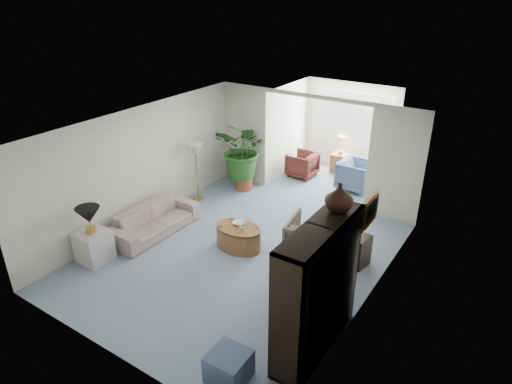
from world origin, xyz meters
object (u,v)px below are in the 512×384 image
Objects in this scene: sunroom_chair_maroon at (302,164)px; sofa at (154,220)px; coffee_bowl at (239,223)px; coffee_cup at (241,229)px; cabinet_urn at (339,198)px; framed_picture at (371,211)px; plant_pot at (244,183)px; sunroom_table at (340,164)px; table_lamp at (88,215)px; entertainment_cabinet at (317,289)px; wingback_chair at (313,240)px; coffee_table at (238,237)px; ottoman at (229,366)px; floor_lamp at (195,150)px; sunroom_chair_blue at (356,175)px; end_table at (94,246)px; side_table_dark at (354,249)px.

sofa is at bearing -13.82° from sunroom_chair_maroon.
coffee_bowl is 3.79m from sunroom_chair_maroon.
coffee_cup is 2.94m from cabinet_urn.
framed_picture reaches higher than plant_pot.
cabinet_urn reaches higher than sunroom_table.
entertainment_cabinet is at bearing 3.84° from table_lamp.
cabinet_urn is at bearing 115.60° from wingback_chair.
coffee_table is at bearing 10.47° from sunroom_chair_maroon.
entertainment_cabinet is at bearing 60.39° from ottoman.
wingback_chair is at bearing -73.62° from sofa.
floor_lamp is 0.90× the size of plant_pot.
table_lamp is 1.86× the size of coffee_bowl.
coffee_table is 2.41× the size of cabinet_urn.
entertainment_cabinet is 3.65× the size of sunroom_table.
wingback_chair reaches higher than plant_pot.
sunroom_table is (-1.64, 7.27, 0.07)m from ottoman.
sunroom_chair_maroon is (-3.05, 4.87, -1.82)m from cabinet_urn.
coffee_bowl is at bearing -29.24° from floor_lamp.
coffee_cup is 4.01m from sunroom_chair_blue.
ottoman is at bearing 21.09° from sunroom_chair_maroon.
sofa is at bearing -110.44° from sunroom_table.
entertainment_cabinet is at bearing -31.67° from floor_lamp.
coffee_bowl is at bearing 44.86° from end_table.
ottoman is (-0.34, -3.41, -0.10)m from side_table_dark.
end_table is 1.35× the size of table_lamp.
sofa is 1.01× the size of entertainment_cabinet.
side_table_dark is at bearing -23.98° from plant_pot.
sunroom_chair_maroon is (1.14, 4.31, 0.04)m from sofa.
ottoman is (1.80, -2.78, -0.28)m from coffee_bowl.
sunroom_chair_maroon is at bearing 122.04° from cabinet_urn.
coffee_table is 1.59× the size of side_table_dark.
ottoman is (3.73, -0.86, -0.74)m from table_lamp.
cabinet_urn is (4.45, -2.24, 0.89)m from floor_lamp.
sofa is at bearing 6.43° from wingback_chair.
framed_picture reaches higher than table_lamp.
sunroom_chair_blue reaches higher than coffee_cup.
coffee_bowl is (1.93, 1.92, -0.47)m from table_lamp.
ottoman is at bearing -12.98° from table_lamp.
wingback_chair is (3.37, 2.25, 0.12)m from end_table.
wingback_chair is at bearing 23.03° from coffee_cup.
sofa is 2.43× the size of sunroom_chair_blue.
sunroom_chair_blue is at bearing -90.56° from wingback_chair.
end_table is at bearing -88.81° from floor_lamp.
sofa is 18.92× the size of coffee_cup.
coffee_cup is 2.11m from side_table_dark.
side_table_dark is (4.07, 2.55, 0.00)m from end_table.
ottoman is 0.70× the size of sunroom_chair_maroon.
table_lamp is at bearing 24.33° from wingback_chair.
wingback_chair is at bearing -72.92° from sunroom_table.
entertainment_cabinet is (-0.23, -1.19, -0.73)m from framed_picture.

